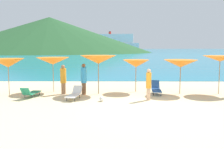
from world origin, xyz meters
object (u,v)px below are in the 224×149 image
(umbrella_3, at_px, (136,64))
(beach_ball, at_px, (102,99))
(beachgoer_3, at_px, (149,83))
(lounge_chair_1, at_px, (31,92))
(umbrella_5, at_px, (220,59))
(lounge_chair_0, at_px, (74,94))
(lounge_chair_3, at_px, (156,89))
(beachgoer_1, at_px, (63,79))
(cruise_ship, at_px, (116,43))
(umbrella_0, at_px, (8,63))
(umbrella_2, at_px, (98,60))
(umbrella_1, at_px, (53,61))
(beachgoer_0, at_px, (84,78))
(umbrella_4, at_px, (181,64))

(umbrella_3, relative_size, beach_ball, 8.25)
(umbrella_3, xyz_separation_m, beach_ball, (-2.07, -2.91, -1.71))
(umbrella_3, distance_m, beachgoer_3, 2.78)
(lounge_chair_1, height_order, beach_ball, lounge_chair_1)
(umbrella_5, xyz_separation_m, lounge_chair_0, (-8.72, -1.58, -1.91))
(lounge_chair_3, bearing_deg, lounge_chair_0, -158.26)
(beachgoer_1, relative_size, cruise_ship, 0.04)
(umbrella_0, relative_size, cruise_ship, 0.04)
(beachgoer_3, bearing_deg, umbrella_2, 31.46)
(umbrella_3, height_order, beach_ball, umbrella_3)
(umbrella_1, distance_m, beachgoer_3, 6.43)
(umbrella_0, relative_size, umbrella_3, 1.06)
(beachgoer_0, bearing_deg, umbrella_2, -166.63)
(beachgoer_3, distance_m, beach_ball, 2.69)
(lounge_chair_0, bearing_deg, beachgoer_1, 131.04)
(lounge_chair_1, height_order, lounge_chair_3, lounge_chair_3)
(umbrella_0, bearing_deg, cruise_ship, 88.21)
(beach_ball, bearing_deg, lounge_chair_3, 33.38)
(umbrella_4, relative_size, cruise_ship, 0.04)
(umbrella_1, bearing_deg, beachgoer_0, -23.36)
(lounge_chair_3, height_order, beach_ball, lounge_chair_3)
(cruise_ship, bearing_deg, umbrella_3, -84.57)
(umbrella_5, relative_size, lounge_chair_1, 1.40)
(umbrella_3, relative_size, lounge_chair_0, 1.26)
(umbrella_0, relative_size, lounge_chair_1, 1.31)
(beachgoer_3, bearing_deg, umbrella_3, -16.19)
(lounge_chair_1, relative_size, beachgoer_1, 0.93)
(cruise_ship, bearing_deg, beachgoer_3, -84.47)
(umbrella_1, height_order, beachgoer_1, umbrella_1)
(umbrella_0, xyz_separation_m, lounge_chair_0, (4.15, -1.17, -1.66))
(umbrella_1, height_order, beachgoer_0, umbrella_1)
(umbrella_1, relative_size, lounge_chair_0, 1.38)
(umbrella_2, bearing_deg, beachgoer_1, -178.60)
(beachgoer_1, relative_size, beach_ball, 7.19)
(beachgoer_1, bearing_deg, umbrella_3, -136.08)
(beach_ball, height_order, cruise_ship, cruise_ship)
(umbrella_5, xyz_separation_m, lounge_chair_3, (-3.88, -0.03, -1.86))
(lounge_chair_1, bearing_deg, umbrella_2, -156.44)
(umbrella_0, xyz_separation_m, lounge_chair_1, (1.56, -0.73, -1.66))
(umbrella_0, distance_m, cruise_ship, 260.75)
(umbrella_4, bearing_deg, lounge_chair_1, -172.38)
(beachgoer_1, bearing_deg, lounge_chair_0, 155.22)
(lounge_chair_0, relative_size, lounge_chair_3, 1.02)
(umbrella_2, relative_size, beachgoer_3, 1.39)
(umbrella_5, relative_size, cruise_ship, 0.05)
(lounge_chair_1, bearing_deg, beachgoer_0, -155.09)
(lounge_chair_3, relative_size, cruise_ship, 0.03)
(umbrella_3, bearing_deg, beachgoer_1, -169.29)
(umbrella_0, bearing_deg, umbrella_1, 23.33)
(umbrella_2, distance_m, beachgoer_0, 1.44)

